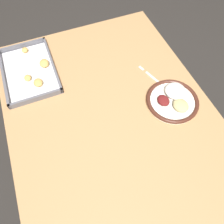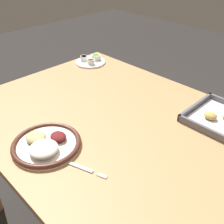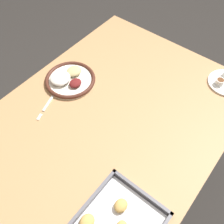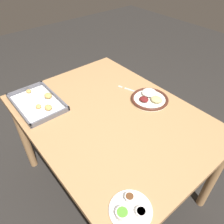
{
  "view_description": "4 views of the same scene",
  "coord_description": "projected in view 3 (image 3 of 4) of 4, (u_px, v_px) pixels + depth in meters",
  "views": [
    {
      "loc": [
        -0.49,
        0.19,
        1.65
      ],
      "look_at": [
        -0.02,
        0.0,
        0.79
      ],
      "focal_mm": 35.0,
      "sensor_mm": 36.0,
      "label": 1
    },
    {
      "loc": [
        0.63,
        -0.64,
        1.4
      ],
      "look_at": [
        -0.02,
        0.0,
        0.79
      ],
      "focal_mm": 42.0,
      "sensor_mm": 36.0,
      "label": 2
    },
    {
      "loc": [
        0.53,
        0.43,
        1.73
      ],
      "look_at": [
        -0.02,
        0.0,
        0.79
      ],
      "focal_mm": 42.0,
      "sensor_mm": 36.0,
      "label": 3
    },
    {
      "loc": [
        -0.81,
        0.65,
        1.66
      ],
      "look_at": [
        -0.02,
        0.0,
        0.79
      ],
      "focal_mm": 35.0,
      "sensor_mm": 36.0,
      "label": 4
    }
  ],
  "objects": [
    {
      "name": "dinner_plate",
      "position": [
        69.0,
        79.0,
        1.31
      ],
      "size": [
        0.25,
        0.25,
        0.05
      ],
      "color": "white",
      "rests_on": "dining_table"
    },
    {
      "name": "fork",
      "position": [
        49.0,
        102.0,
        1.24
      ],
      "size": [
        0.19,
        0.08,
        0.0
      ],
      "rotation": [
        0.0,
        0.0,
        0.32
      ],
      "color": "silver",
      "rests_on": "dining_table"
    },
    {
      "name": "ground_plane",
      "position": [
        111.0,
        182.0,
        1.8
      ],
      "size": [
        8.0,
        8.0,
        0.0
      ],
      "primitive_type": "plane",
      "color": "#282623"
    },
    {
      "name": "dining_table",
      "position": [
        110.0,
        130.0,
        1.27
      ],
      "size": [
        1.28,
        0.95,
        0.76
      ],
      "color": "#AD7F51",
      "rests_on": "ground_plane"
    }
  ]
}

